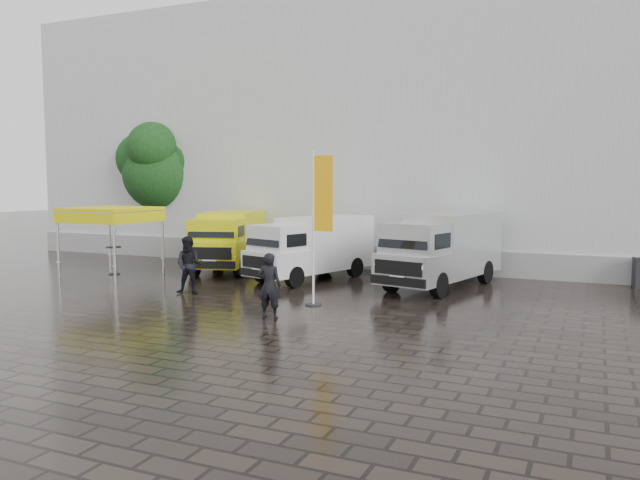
% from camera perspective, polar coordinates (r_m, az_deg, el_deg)
% --- Properties ---
extents(ground, '(120.00, 120.00, 0.00)m').
position_cam_1_polar(ground, '(18.70, 0.75, -6.06)').
color(ground, black).
rests_on(ground, ground).
extents(exhibition_hall, '(44.00, 16.00, 12.00)m').
position_cam_1_polar(exhibition_hall, '(33.34, 15.12, 9.11)').
color(exhibition_hall, silver).
rests_on(exhibition_hall, ground).
extents(hall_plinth, '(44.00, 0.15, 1.00)m').
position_cam_1_polar(hall_plinth, '(25.54, 12.00, -1.98)').
color(hall_plinth, gray).
rests_on(hall_plinth, ground).
extents(van_yellow, '(3.50, 5.65, 2.44)m').
position_cam_1_polar(van_yellow, '(26.18, -8.42, -0.16)').
color(van_yellow, '#CECF0A').
rests_on(van_yellow, ground).
extents(van_white, '(3.39, 5.75, 2.36)m').
position_cam_1_polar(van_white, '(23.54, -0.79, -0.80)').
color(van_white, white).
rests_on(van_white, ground).
extents(van_silver, '(3.33, 6.26, 2.58)m').
position_cam_1_polar(van_silver, '(22.23, 11.07, -0.98)').
color(van_silver, '#B7B9BC').
rests_on(van_silver, ground).
extents(canopy_tent, '(2.96, 2.96, 2.71)m').
position_cam_1_polar(canopy_tent, '(25.66, -18.65, 2.42)').
color(canopy_tent, silver).
rests_on(canopy_tent, ground).
extents(flagpole, '(0.88, 0.50, 4.66)m').
position_cam_1_polar(flagpole, '(18.47, -0.11, 1.86)').
color(flagpole, black).
rests_on(flagpole, ground).
extents(tree, '(3.81, 3.93, 6.84)m').
position_cam_1_polar(tree, '(32.58, -14.30, 6.38)').
color(tree, black).
rests_on(tree, ground).
extents(cocktail_table, '(0.60, 0.60, 1.11)m').
position_cam_1_polar(cocktail_table, '(26.33, -18.31, -1.79)').
color(cocktail_table, black).
rests_on(cocktail_table, ground).
extents(person_front, '(0.73, 0.55, 1.80)m').
position_cam_1_polar(person_front, '(16.93, -4.66, -4.18)').
color(person_front, black).
rests_on(person_front, ground).
extents(person_tent, '(1.12, 1.01, 1.90)m').
position_cam_1_polar(person_tent, '(21.08, -11.86, -2.26)').
color(person_tent, black).
rests_on(person_tent, ground).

